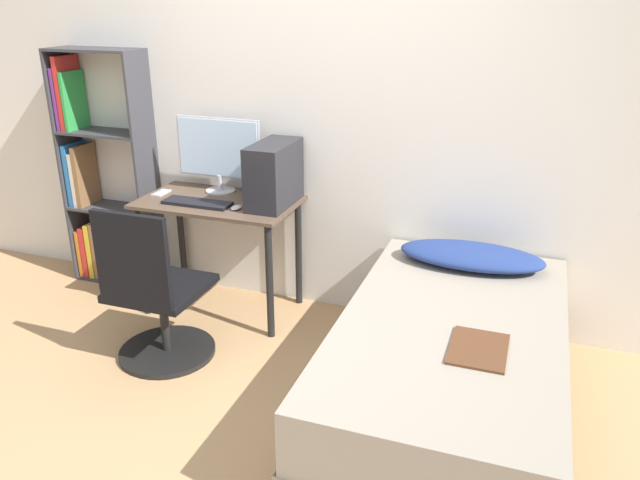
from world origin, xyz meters
The scene contains 13 objects.
ground_plane centered at (0.00, 0.00, 0.00)m, with size 14.00×14.00×0.00m, color tan.
wall_back centered at (0.00, 1.57, 1.25)m, with size 8.00×0.05×2.50m.
desk centered at (-0.53, 1.26, 0.62)m, with size 0.98×0.57×0.75m.
bookshelf centered at (-1.57, 1.41, 0.74)m, with size 0.64×0.26×1.62m.
office_chair centered at (-0.58, 0.58, 0.35)m, with size 0.55×0.55×0.94m.
bed centered at (1.03, 0.61, 0.26)m, with size 1.05×1.87×0.53m.
pillow centered at (1.03, 1.29, 0.59)m, with size 0.80×0.36×0.11m.
magazine centered at (1.17, 0.39, 0.54)m, with size 0.24×0.32×0.01m.
monitor centered at (-0.61, 1.44, 1.01)m, with size 0.58×0.19×0.48m.
keyboard centered at (-0.61, 1.15, 0.76)m, with size 0.43×0.14×0.02m.
pc_tower centered at (-0.17, 1.31, 0.94)m, with size 0.21×0.44×0.38m.
mouse centered at (-0.35, 1.15, 0.76)m, with size 0.06×0.09×0.02m.
phone centered at (-0.94, 1.26, 0.75)m, with size 0.07×0.14×0.01m.
Camera 1 is at (1.30, -2.01, 1.96)m, focal length 35.00 mm.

